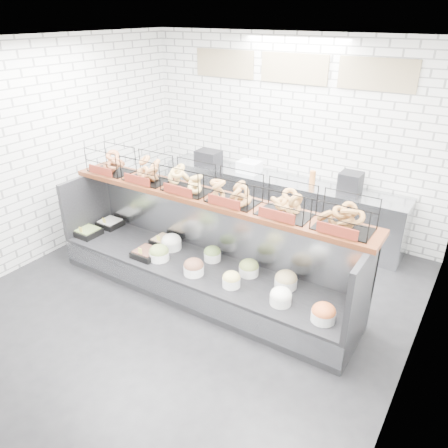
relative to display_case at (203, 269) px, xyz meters
The scene contains 5 objects.
ground 0.48m from the display_case, 90.96° to the right, with size 5.50×5.50×0.00m, color black.
room_shell 1.75m from the display_case, 91.27° to the left, with size 5.02×5.51×3.01m.
display_case is the anchor object (origin of this frame).
bagel_shelf 1.07m from the display_case, 93.29° to the left, with size 4.10×0.50×0.40m.
prep_counter 2.09m from the display_case, 90.35° to the left, with size 4.00×0.60×1.20m.
Camera 1 is at (2.76, -3.47, 3.28)m, focal length 35.00 mm.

